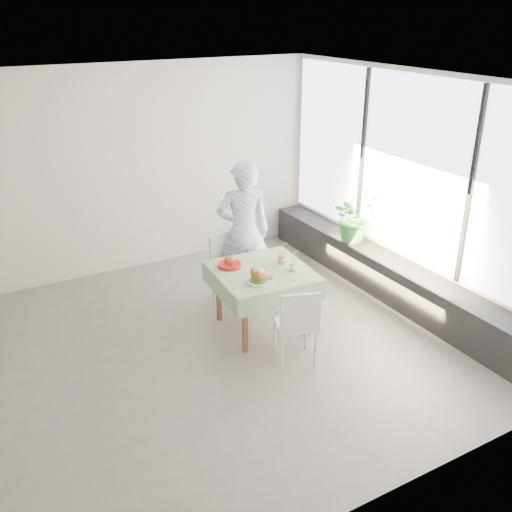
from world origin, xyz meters
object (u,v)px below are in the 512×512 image
chair_near (295,338)px  main_dish (260,277)px  cafe_table (262,292)px  potted_plant (354,218)px  diner (243,232)px  juice_cup_orange (282,258)px  chair_far (233,283)px

chair_near → main_dish: 0.74m
cafe_table → main_dish: size_ratio=3.28×
cafe_table → potted_plant: potted_plant is taller
diner → main_dish: 1.08m
juice_cup_orange → chair_far: bearing=113.5°
main_dish → chair_near: bearing=-73.7°
cafe_table → chair_far: chair_far is taller
chair_near → potted_plant: potted_plant is taller
chair_far → juice_cup_orange: 0.90m
diner → potted_plant: size_ratio=2.70×
chair_near → chair_far: bearing=89.2°
chair_near → main_dish: bearing=106.3°
chair_near → juice_cup_orange: (0.31, 0.79, 0.54)m
chair_near → potted_plant: bearing=37.2°
main_dish → juice_cup_orange: (0.46, 0.29, 0.01)m
main_dish → potted_plant: size_ratio=0.51×
chair_far → cafe_table: bearing=-89.7°
chair_far → potted_plant: bearing=-1.9°
main_dish → potted_plant: (1.98, 0.90, 0.03)m
juice_cup_orange → potted_plant: (1.52, 0.61, 0.03)m
main_dish → juice_cup_orange: bearing=32.9°
chair_far → main_dish: (-0.17, -0.96, 0.52)m
cafe_table → chair_near: bearing=-91.9°
cafe_table → juice_cup_orange: 0.45m
diner → potted_plant: (1.63, -0.11, -0.07)m
chair_near → juice_cup_orange: 1.00m
potted_plant → chair_far: bearing=178.1°
chair_near → juice_cup_orange: bearing=68.4°
cafe_table → potted_plant: (1.81, 0.66, 0.37)m
diner → main_dish: (-0.35, -1.01, -0.10)m
potted_plant → chair_near: bearing=-142.8°
diner → main_dish: size_ratio=5.28×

